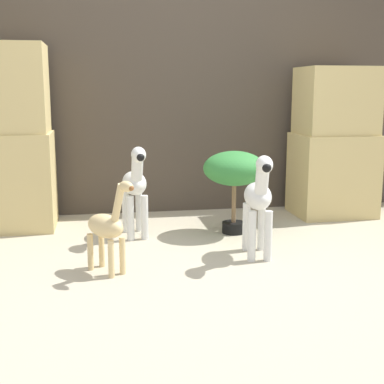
% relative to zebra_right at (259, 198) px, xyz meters
% --- Properties ---
extents(ground_plane, '(14.00, 14.00, 0.00)m').
position_rel_zebra_right_xyz_m(ground_plane, '(-0.35, -0.20, -0.40)').
color(ground_plane, '#B2A88E').
extents(wall_back, '(6.40, 0.08, 2.20)m').
position_rel_zebra_right_xyz_m(wall_back, '(-0.35, 1.49, 0.70)').
color(wall_back, '#473D33').
rests_on(wall_back, ground_plane).
extents(rock_pillar_left, '(0.67, 0.53, 1.44)m').
position_rel_zebra_right_xyz_m(rock_pillar_left, '(-1.71, 1.07, 0.30)').
color(rock_pillar_left, '#D1B775').
rests_on(rock_pillar_left, ground_plane).
extents(rock_pillar_right, '(0.67, 0.53, 1.28)m').
position_rel_zebra_right_xyz_m(rock_pillar_right, '(1.00, 1.07, 0.22)').
color(rock_pillar_right, '#D1B775').
rests_on(rock_pillar_right, ground_plane).
extents(zebra_right, '(0.22, 0.50, 0.70)m').
position_rel_zebra_right_xyz_m(zebra_right, '(0.00, 0.00, 0.00)').
color(zebra_right, silver).
rests_on(zebra_right, ground_plane).
extents(zebra_left, '(0.21, 0.50, 0.70)m').
position_rel_zebra_right_xyz_m(zebra_left, '(-0.76, 0.63, 0.00)').
color(zebra_left, silver).
rests_on(zebra_left, ground_plane).
extents(giraffe_figurine, '(0.32, 0.38, 0.59)m').
position_rel_zebra_right_xyz_m(giraffe_figurine, '(-0.98, -0.14, -0.11)').
color(giraffe_figurine, '#E0C184').
rests_on(giraffe_figurine, ground_plane).
extents(potted_palm_front, '(0.48, 0.48, 0.64)m').
position_rel_zebra_right_xyz_m(potted_palm_front, '(-0.01, 0.61, 0.09)').
color(potted_palm_front, black).
rests_on(potted_palm_front, ground_plane).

